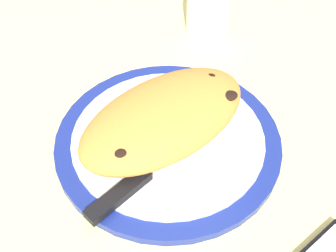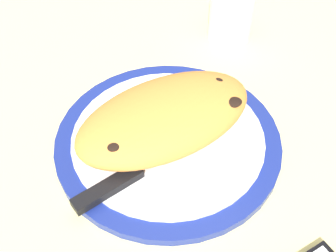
% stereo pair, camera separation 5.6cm
% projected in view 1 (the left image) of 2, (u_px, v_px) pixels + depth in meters
% --- Properties ---
extents(ground_plane, '(1.50, 1.50, 0.03)m').
position_uv_depth(ground_plane, '(168.00, 150.00, 0.60)').
color(ground_plane, '#E5D684').
extents(plate, '(0.32, 0.32, 0.02)m').
position_uv_depth(plate, '(168.00, 140.00, 0.58)').
color(plate, navy).
rests_on(plate, ground_plane).
extents(calzone, '(0.27, 0.17, 0.06)m').
position_uv_depth(calzone, '(166.00, 116.00, 0.56)').
color(calzone, orange).
rests_on(calzone, plate).
extents(fork, '(0.16, 0.06, 0.00)m').
position_uv_depth(fork, '(153.00, 106.00, 0.61)').
color(fork, silver).
rests_on(fork, plate).
extents(knife, '(0.24, 0.07, 0.01)m').
position_uv_depth(knife, '(140.00, 179.00, 0.52)').
color(knife, silver).
rests_on(knife, plate).
extents(water_glass, '(0.08, 0.08, 0.10)m').
position_uv_depth(water_glass, '(208.00, 11.00, 0.74)').
color(water_glass, silver).
rests_on(water_glass, ground_plane).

